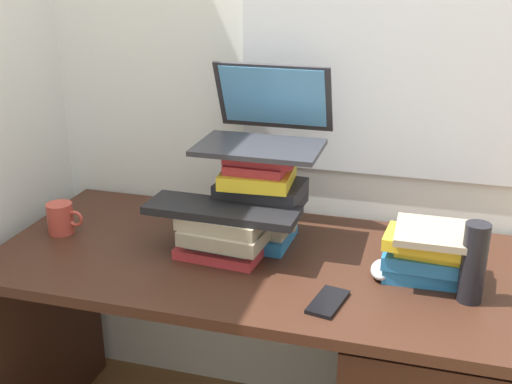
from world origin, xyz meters
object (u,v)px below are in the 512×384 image
(keyboard, at_px, (222,210))
(mug, at_px, (61,218))
(cell_phone, at_px, (328,302))
(computer_mouse, at_px, (382,270))
(book_stack_tall, at_px, (259,198))
(laptop, at_px, (265,125))
(book_stack_keyboard_riser, at_px, (224,234))
(water_bottle, at_px, (474,263))
(book_stack_side, at_px, (431,254))

(keyboard, relative_size, mug, 3.66)
(mug, xyz_separation_m, cell_phone, (0.84, -0.19, -0.04))
(keyboard, distance_m, computer_mouse, 0.45)
(book_stack_tall, relative_size, laptop, 0.81)
(book_stack_keyboard_riser, bearing_deg, cell_phone, -28.25)
(book_stack_tall, distance_m, computer_mouse, 0.40)
(book_stack_tall, distance_m, water_bottle, 0.61)
(book_stack_side, distance_m, mug, 1.07)
(computer_mouse, distance_m, mug, 0.95)
(book_stack_tall, bearing_deg, mug, -169.54)
(keyboard, height_order, computer_mouse, keyboard)
(book_stack_keyboard_riser, bearing_deg, book_stack_tall, 60.86)
(book_stack_side, xyz_separation_m, cell_phone, (-0.23, -0.19, -0.07))
(book_stack_side, bearing_deg, keyboard, -178.47)
(laptop, bearing_deg, computer_mouse, -26.35)
(computer_mouse, bearing_deg, water_bottle, -17.32)
(book_stack_side, xyz_separation_m, mug, (-1.07, -0.00, -0.03))
(laptop, height_order, water_bottle, laptop)
(book_stack_side, relative_size, cell_phone, 1.79)
(book_stack_keyboard_riser, distance_m, laptop, 0.33)
(keyboard, distance_m, water_bottle, 0.66)
(book_stack_tall, distance_m, mug, 0.60)
(book_stack_side, relative_size, mug, 2.12)
(laptop, bearing_deg, cell_phone, -54.55)
(book_stack_keyboard_riser, height_order, laptop, laptop)
(laptop, xyz_separation_m, cell_phone, (0.26, -0.36, -0.33))
(mug, bearing_deg, book_stack_side, 0.08)
(book_stack_tall, height_order, computer_mouse, book_stack_tall)
(book_stack_side, relative_size, laptop, 0.71)
(laptop, bearing_deg, water_bottle, -23.15)
(book_stack_tall, xyz_separation_m, mug, (-0.59, -0.11, -0.09))
(mug, bearing_deg, computer_mouse, -0.52)
(computer_mouse, bearing_deg, book_stack_tall, 162.28)
(book_stack_side, xyz_separation_m, laptop, (-0.49, 0.17, 0.26))
(mug, relative_size, cell_phone, 0.84)
(mug, relative_size, water_bottle, 0.57)
(computer_mouse, xyz_separation_m, mug, (-0.95, 0.01, 0.03))
(book_stack_side, distance_m, cell_phone, 0.30)
(book_stack_tall, distance_m, keyboard, 0.14)
(water_bottle, bearing_deg, computer_mouse, 162.68)
(computer_mouse, relative_size, mug, 0.91)
(laptop, bearing_deg, mug, -163.49)
(computer_mouse, bearing_deg, keyboard, -179.38)
(laptop, height_order, computer_mouse, laptop)
(book_stack_tall, relative_size, book_stack_side, 1.15)
(book_stack_keyboard_riser, bearing_deg, book_stack_side, 1.53)
(mug, xyz_separation_m, water_bottle, (1.17, -0.08, 0.05))
(book_stack_tall, bearing_deg, cell_phone, -49.17)
(book_stack_keyboard_riser, xyz_separation_m, computer_mouse, (0.43, 0.00, -0.05))
(cell_phone, bearing_deg, book_stack_side, 50.40)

